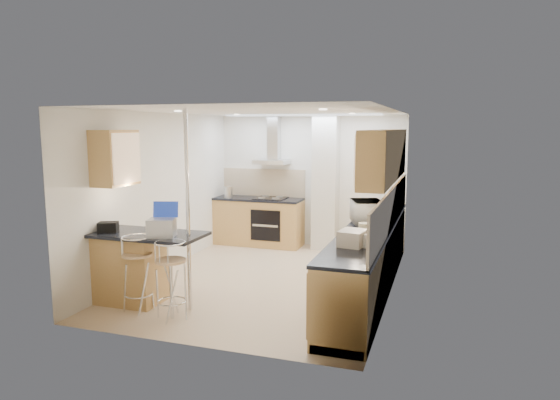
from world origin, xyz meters
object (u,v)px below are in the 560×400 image
(bar_stool_near, at_px, (138,274))
(bread_bin, at_px, (353,238))
(microwave, at_px, (367,212))
(laptop, at_px, (162,228))
(bar_stool_end, at_px, (171,280))

(bar_stool_near, bearing_deg, bread_bin, -0.56)
(microwave, xyz_separation_m, laptop, (-2.26, -1.73, -0.03))
(microwave, xyz_separation_m, bar_stool_end, (-2.01, -1.95, -0.61))
(microwave, height_order, bar_stool_near, microwave)
(microwave, distance_m, bar_stool_end, 2.87)
(bar_stool_end, bearing_deg, laptop, 61.06)
(bar_stool_end, relative_size, bread_bin, 2.76)
(bar_stool_near, distance_m, bar_stool_end, 0.54)
(bar_stool_near, height_order, bread_bin, bread_bin)
(bar_stool_end, bearing_deg, bar_stool_near, 92.81)
(laptop, xyz_separation_m, bread_bin, (2.30, 0.35, -0.04))
(bar_stool_near, bearing_deg, bar_stool_end, -21.46)
(microwave, bearing_deg, bread_bin, 161.97)
(laptop, height_order, bread_bin, laptop)
(microwave, distance_m, laptop, 2.85)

